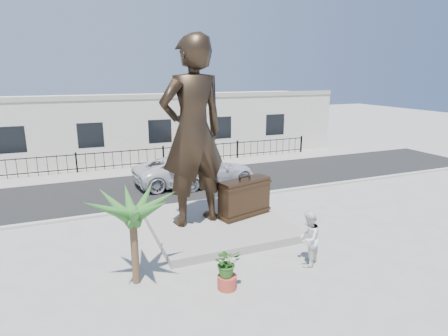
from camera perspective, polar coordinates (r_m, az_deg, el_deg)
The scene contains 16 objects.
ground at distance 14.26m, azimuth 3.11°, elevation -10.85°, with size 100.00×100.00×0.00m, color #9E9991.
street at distance 21.30m, azimuth -6.16°, elevation -2.32°, with size 40.00×7.00×0.01m, color black.
curb at distance 18.10m, azimuth -3.02°, elevation -5.08°, with size 40.00×0.25×0.12m, color #A5A399.
far_sidewalk at distance 25.03m, azimuth -8.74°, elevation 0.11°, with size 40.00×2.50×0.02m, color #9E9991.
plinth at distance 15.28m, azimuth -1.03°, elevation -8.45°, with size 5.20×5.20×0.30m, color gray.
fence at distance 25.66m, azimuth -9.22°, elevation 1.79°, with size 22.00×0.10×1.20m, color black.
building at distance 29.43m, azimuth -11.25°, elevation 6.45°, with size 28.00×7.00×4.40m, color silver.
statue at distance 14.16m, azimuth -4.76°, elevation 5.38°, with size 2.60×1.71×7.14m, color black.
suitcase at distance 15.42m, azimuth 3.13°, elevation -4.55°, with size 2.22×0.71×1.56m, color #332215.
tourist at distance 12.44m, azimuth 12.73°, elevation -10.45°, with size 0.89×0.70×1.84m, color white.
car_white at distance 21.01m, azimuth -6.06°, elevation -0.34°, with size 2.58×5.59×1.55m, color silver.
car_silver at distance 20.83m, azimuth -2.18°, elevation -0.46°, with size 2.11×5.20×1.51m, color silver.
worker at distance 25.06m, azimuth -6.33°, elevation 2.34°, with size 1.16×0.67×1.80m, color orange.
palm_tree at distance 11.92m, azimuth -13.15°, elevation -16.61°, with size 1.80×1.80×3.20m, color #285E22, non-canonical shape.
planter at distance 11.26m, azimuth 0.47°, elevation -16.98°, with size 0.56×0.56×0.40m, color #AB3A2D.
shrub at distance 10.95m, azimuth 0.48°, elevation -14.19°, with size 0.76×0.66×0.85m, color #2D601F.
Camera 1 is at (-5.61, -11.64, 6.03)m, focal length 30.00 mm.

